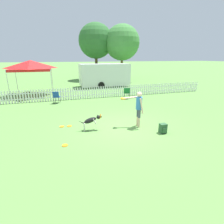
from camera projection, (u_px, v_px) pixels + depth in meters
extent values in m
plane|color=#5B8C42|center=(123.00, 127.00, 8.31)|extent=(240.00, 240.00, 0.00)
cylinder|color=beige|center=(139.00, 122.00, 8.24)|extent=(0.11, 0.11, 0.47)
cylinder|color=#474C5B|center=(139.00, 114.00, 8.11)|extent=(0.12, 0.12, 0.38)
cylinder|color=beige|center=(137.00, 121.00, 8.42)|extent=(0.11, 0.11, 0.47)
cylinder|color=#474C5B|center=(138.00, 113.00, 8.29)|extent=(0.12, 0.12, 0.38)
cylinder|color=#3372BF|center=(139.00, 103.00, 8.06)|extent=(0.31, 0.31, 0.59)
sphere|color=beige|center=(139.00, 94.00, 7.93)|extent=(0.23, 0.23, 0.23)
cylinder|color=beige|center=(142.00, 106.00, 7.90)|extent=(0.21, 0.19, 0.71)
cylinder|color=beige|center=(131.00, 98.00, 8.11)|extent=(0.71, 0.22, 0.14)
cylinder|color=orange|center=(123.00, 99.00, 8.10)|extent=(0.22, 0.22, 0.02)
cylinder|color=orange|center=(123.00, 98.00, 8.09)|extent=(0.22, 0.22, 0.02)
ellipsoid|color=black|center=(90.00, 120.00, 7.83)|extent=(0.64, 0.30, 0.39)
ellipsoid|color=silver|center=(90.00, 121.00, 7.85)|extent=(0.34, 0.17, 0.18)
sphere|color=black|center=(98.00, 117.00, 7.87)|extent=(0.18, 0.18, 0.18)
cone|color=black|center=(100.00, 116.00, 7.87)|extent=(0.16, 0.11, 0.13)
cylinder|color=orange|center=(100.00, 116.00, 7.87)|extent=(0.12, 0.23, 0.22)
cone|color=black|center=(98.00, 115.00, 7.89)|extent=(0.05, 0.05, 0.08)
cone|color=black|center=(98.00, 116.00, 7.79)|extent=(0.05, 0.05, 0.08)
cylinder|color=silver|center=(84.00, 126.00, 7.95)|extent=(0.06, 0.06, 0.38)
cylinder|color=silver|center=(84.00, 127.00, 7.79)|extent=(0.06, 0.06, 0.38)
cylinder|color=silver|center=(94.00, 120.00, 7.95)|extent=(0.18, 0.07, 0.29)
cylinder|color=silver|center=(95.00, 122.00, 7.81)|extent=(0.18, 0.07, 0.29)
cone|color=black|center=(81.00, 122.00, 7.77)|extent=(0.28, 0.08, 0.19)
cylinder|color=orange|center=(62.00, 127.00, 8.33)|extent=(0.22, 0.22, 0.02)
cylinder|color=orange|center=(69.00, 126.00, 8.40)|extent=(0.22, 0.22, 0.02)
cylinder|color=orange|center=(65.00, 145.00, 6.56)|extent=(0.22, 0.22, 0.02)
cube|color=#2D5633|center=(163.00, 128.00, 7.62)|extent=(0.29, 0.24, 0.42)
cube|color=#2D5633|center=(165.00, 130.00, 7.50)|extent=(0.21, 0.04, 0.21)
cube|color=white|center=(94.00, 95.00, 14.11)|extent=(20.39, 0.04, 0.06)
cube|color=white|center=(94.00, 90.00, 14.00)|extent=(20.39, 0.04, 0.06)
cube|color=white|center=(2.00, 98.00, 12.19)|extent=(0.09, 0.02, 0.92)
cube|color=white|center=(5.00, 98.00, 12.25)|extent=(0.09, 0.02, 0.92)
cube|color=white|center=(8.00, 97.00, 12.30)|extent=(0.09, 0.02, 0.92)
cube|color=white|center=(11.00, 97.00, 12.35)|extent=(0.09, 0.02, 0.92)
cube|color=white|center=(14.00, 97.00, 12.41)|extent=(0.09, 0.02, 0.92)
cube|color=white|center=(17.00, 97.00, 12.46)|extent=(0.09, 0.02, 0.92)
cube|color=white|center=(20.00, 97.00, 12.51)|extent=(0.09, 0.02, 0.92)
cube|color=white|center=(23.00, 97.00, 12.57)|extent=(0.09, 0.02, 0.92)
cube|color=white|center=(26.00, 96.00, 12.62)|extent=(0.09, 0.02, 0.92)
cube|color=white|center=(29.00, 96.00, 12.67)|extent=(0.09, 0.02, 0.92)
cube|color=white|center=(31.00, 96.00, 12.73)|extent=(0.09, 0.02, 0.92)
cube|color=white|center=(34.00, 96.00, 12.78)|extent=(0.09, 0.02, 0.92)
cube|color=white|center=(37.00, 96.00, 12.83)|extent=(0.09, 0.02, 0.92)
cube|color=white|center=(40.00, 96.00, 12.89)|extent=(0.09, 0.02, 0.92)
cube|color=white|center=(42.00, 95.00, 12.94)|extent=(0.09, 0.02, 0.92)
cube|color=white|center=(45.00, 95.00, 12.99)|extent=(0.09, 0.02, 0.92)
cube|color=white|center=(48.00, 95.00, 13.05)|extent=(0.09, 0.02, 0.92)
cube|color=white|center=(50.00, 95.00, 13.10)|extent=(0.09, 0.02, 0.92)
cube|color=white|center=(53.00, 95.00, 13.15)|extent=(0.09, 0.02, 0.92)
cube|color=white|center=(56.00, 95.00, 13.20)|extent=(0.09, 0.02, 0.92)
cube|color=white|center=(58.00, 95.00, 13.26)|extent=(0.09, 0.02, 0.92)
cube|color=white|center=(61.00, 94.00, 13.31)|extent=(0.09, 0.02, 0.92)
cube|color=white|center=(63.00, 94.00, 13.36)|extent=(0.09, 0.02, 0.92)
cube|color=white|center=(66.00, 94.00, 13.42)|extent=(0.09, 0.02, 0.92)
cube|color=white|center=(68.00, 94.00, 13.47)|extent=(0.09, 0.02, 0.92)
cube|color=white|center=(71.00, 94.00, 13.52)|extent=(0.09, 0.02, 0.92)
cube|color=white|center=(73.00, 94.00, 13.58)|extent=(0.09, 0.02, 0.92)
cube|color=white|center=(76.00, 94.00, 13.63)|extent=(0.09, 0.02, 0.92)
cube|color=white|center=(78.00, 93.00, 13.68)|extent=(0.09, 0.02, 0.92)
cube|color=white|center=(80.00, 93.00, 13.74)|extent=(0.09, 0.02, 0.92)
cube|color=white|center=(83.00, 93.00, 13.79)|extent=(0.09, 0.02, 0.92)
cube|color=white|center=(85.00, 93.00, 13.84)|extent=(0.09, 0.02, 0.92)
cube|color=white|center=(87.00, 93.00, 13.90)|extent=(0.09, 0.02, 0.92)
cube|color=white|center=(90.00, 93.00, 13.95)|extent=(0.09, 0.02, 0.92)
cube|color=white|center=(92.00, 93.00, 14.00)|extent=(0.09, 0.02, 0.92)
cube|color=white|center=(94.00, 92.00, 14.06)|extent=(0.09, 0.02, 0.92)
cube|color=white|center=(97.00, 92.00, 14.11)|extent=(0.09, 0.02, 0.92)
cube|color=white|center=(99.00, 92.00, 14.16)|extent=(0.09, 0.02, 0.92)
cube|color=white|center=(101.00, 92.00, 14.22)|extent=(0.09, 0.02, 0.92)
cube|color=white|center=(103.00, 92.00, 14.27)|extent=(0.09, 0.02, 0.92)
cube|color=white|center=(106.00, 92.00, 14.32)|extent=(0.09, 0.02, 0.92)
cube|color=white|center=(108.00, 92.00, 14.38)|extent=(0.09, 0.02, 0.92)
cube|color=white|center=(110.00, 91.00, 14.43)|extent=(0.09, 0.02, 0.92)
cube|color=white|center=(112.00, 91.00, 14.48)|extent=(0.09, 0.02, 0.92)
cube|color=white|center=(114.00, 91.00, 14.54)|extent=(0.09, 0.02, 0.92)
cube|color=white|center=(116.00, 91.00, 14.59)|extent=(0.09, 0.02, 0.92)
cube|color=white|center=(118.00, 91.00, 14.64)|extent=(0.09, 0.02, 0.92)
cube|color=white|center=(121.00, 91.00, 14.70)|extent=(0.09, 0.02, 0.92)
cube|color=white|center=(123.00, 91.00, 14.75)|extent=(0.09, 0.02, 0.92)
cube|color=white|center=(125.00, 91.00, 14.80)|extent=(0.09, 0.02, 0.92)
cube|color=white|center=(127.00, 91.00, 14.86)|extent=(0.09, 0.02, 0.92)
cube|color=white|center=(129.00, 90.00, 14.91)|extent=(0.09, 0.02, 0.92)
cube|color=white|center=(131.00, 90.00, 14.96)|extent=(0.09, 0.02, 0.92)
cube|color=white|center=(133.00, 90.00, 15.02)|extent=(0.09, 0.02, 0.92)
cube|color=white|center=(135.00, 90.00, 15.07)|extent=(0.09, 0.02, 0.92)
cube|color=white|center=(137.00, 90.00, 15.12)|extent=(0.09, 0.02, 0.92)
cube|color=white|center=(139.00, 90.00, 15.18)|extent=(0.09, 0.02, 0.92)
cube|color=white|center=(141.00, 90.00, 15.23)|extent=(0.09, 0.02, 0.92)
cube|color=white|center=(143.00, 90.00, 15.28)|extent=(0.09, 0.02, 0.92)
cube|color=white|center=(145.00, 89.00, 15.34)|extent=(0.09, 0.02, 0.92)
cube|color=white|center=(146.00, 89.00, 15.39)|extent=(0.09, 0.02, 0.92)
cube|color=white|center=(148.00, 89.00, 15.44)|extent=(0.09, 0.02, 0.92)
cube|color=white|center=(150.00, 89.00, 15.50)|extent=(0.09, 0.02, 0.92)
cube|color=white|center=(152.00, 89.00, 15.55)|extent=(0.09, 0.02, 0.92)
cube|color=white|center=(154.00, 89.00, 15.60)|extent=(0.09, 0.02, 0.92)
cube|color=white|center=(156.00, 89.00, 15.66)|extent=(0.09, 0.02, 0.92)
cube|color=white|center=(158.00, 89.00, 15.71)|extent=(0.09, 0.02, 0.92)
cube|color=white|center=(159.00, 89.00, 15.76)|extent=(0.09, 0.02, 0.92)
cube|color=white|center=(161.00, 88.00, 15.82)|extent=(0.09, 0.02, 0.92)
cube|color=white|center=(163.00, 88.00, 15.87)|extent=(0.09, 0.02, 0.92)
cube|color=white|center=(165.00, 88.00, 15.92)|extent=(0.09, 0.02, 0.92)
cube|color=white|center=(167.00, 88.00, 15.98)|extent=(0.09, 0.02, 0.92)
cube|color=white|center=(168.00, 88.00, 16.03)|extent=(0.09, 0.02, 0.92)
cube|color=white|center=(170.00, 88.00, 16.08)|extent=(0.09, 0.02, 0.92)
cube|color=white|center=(172.00, 88.00, 16.14)|extent=(0.09, 0.02, 0.92)
cube|color=white|center=(174.00, 88.00, 16.19)|extent=(0.09, 0.02, 0.92)
cube|color=white|center=(175.00, 88.00, 16.24)|extent=(0.09, 0.02, 0.92)
cube|color=white|center=(177.00, 88.00, 16.30)|extent=(0.09, 0.02, 0.92)
cube|color=white|center=(179.00, 87.00, 16.35)|extent=(0.09, 0.02, 0.92)
cube|color=white|center=(180.00, 87.00, 16.40)|extent=(0.09, 0.02, 0.92)
cube|color=white|center=(182.00, 87.00, 16.45)|extent=(0.09, 0.02, 0.92)
cube|color=white|center=(184.00, 87.00, 16.51)|extent=(0.09, 0.02, 0.92)
cube|color=white|center=(185.00, 87.00, 16.56)|extent=(0.09, 0.02, 0.92)
cube|color=white|center=(187.00, 87.00, 16.61)|extent=(0.09, 0.02, 0.92)
cube|color=white|center=(189.00, 87.00, 16.67)|extent=(0.09, 0.02, 0.92)
cube|color=white|center=(190.00, 87.00, 16.72)|extent=(0.09, 0.02, 0.92)
cube|color=white|center=(192.00, 87.00, 16.77)|extent=(0.09, 0.02, 0.92)
cube|color=white|center=(193.00, 87.00, 16.83)|extent=(0.09, 0.02, 0.92)
cube|color=white|center=(195.00, 86.00, 16.88)|extent=(0.09, 0.02, 0.92)
cube|color=white|center=(197.00, 86.00, 16.93)|extent=(0.09, 0.02, 0.92)
cylinder|color=#333338|center=(129.00, 95.00, 14.19)|extent=(0.02, 0.02, 0.45)
cylinder|color=#333338|center=(124.00, 95.00, 14.21)|extent=(0.02, 0.02, 0.45)
cylinder|color=#333338|center=(129.00, 96.00, 13.80)|extent=(0.02, 0.02, 0.45)
cylinder|color=#333338|center=(124.00, 96.00, 13.82)|extent=(0.02, 0.02, 0.45)
cube|color=#19662D|center=(127.00, 93.00, 13.94)|extent=(0.62, 0.62, 0.03)
cube|color=#19662D|center=(127.00, 91.00, 13.67)|extent=(0.48, 0.25, 0.43)
cylinder|color=#333338|center=(60.00, 99.00, 12.80)|extent=(0.02, 0.02, 0.44)
cylinder|color=#333338|center=(55.00, 99.00, 12.79)|extent=(0.02, 0.02, 0.44)
cylinder|color=#333338|center=(59.00, 100.00, 12.45)|extent=(0.02, 0.02, 0.44)
cylinder|color=#333338|center=(54.00, 101.00, 12.45)|extent=(0.02, 0.02, 0.44)
cube|color=#1E4799|center=(57.00, 97.00, 12.56)|extent=(0.53, 0.53, 0.03)
cube|color=#1E4799|center=(56.00, 95.00, 12.31)|extent=(0.44, 0.20, 0.42)
cylinder|color=silver|center=(8.00, 85.00, 13.22)|extent=(0.04, 0.04, 2.28)
cylinder|color=silver|center=(52.00, 83.00, 14.11)|extent=(0.04, 0.04, 2.28)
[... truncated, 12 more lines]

